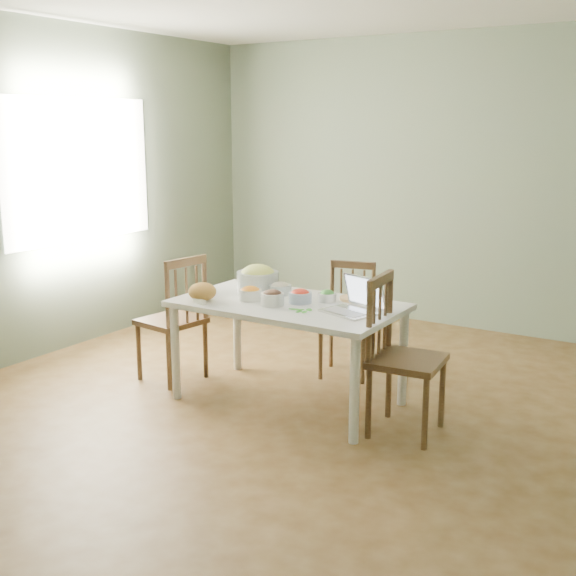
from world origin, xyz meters
The scene contains 19 objects.
floor centered at (0.00, 0.00, 0.00)m, with size 5.00×5.00×0.00m, color #4D3114.
wall_back centered at (0.00, 2.50, 1.35)m, with size 5.00×0.00×2.70m, color slate.
wall_left centered at (-2.50, 0.00, 1.35)m, with size 0.00×5.00×2.70m, color slate.
window_left centered at (-2.48, 0.30, 1.50)m, with size 0.04×1.60×1.20m, color white.
dining_table centered at (-0.22, 0.01, 0.35)m, with size 1.51×0.85×0.71m, color white, non-canonical shape.
chair_far centered at (-0.13, 0.70, 0.43)m, with size 0.38×0.36×0.86m, color #3C2515, non-canonical shape.
chair_left centered at (-1.20, -0.06, 0.47)m, with size 0.42×0.40×0.95m, color #3C2515, non-canonical shape.
chair_right centered at (0.68, -0.05, 0.49)m, with size 0.44×0.41×0.99m, color #3C2515, non-canonical shape.
bread_boule centered at (-0.74, -0.25, 0.77)m, with size 0.19×0.19×0.12m, color #A37132.
butter_stick centered at (-0.70, -0.34, 0.72)m, with size 0.11×0.03×0.03m, color #EBE8CD.
bowl_squash centered at (-0.61, 0.22, 0.79)m, with size 0.31×0.31×0.18m, color #DEDD59, non-canonical shape.
bowl_carrot centered at (-0.48, -0.06, 0.75)m, with size 0.16×0.16×0.09m, color #FA9B2F, non-canonical shape.
bowl_onion centered at (-0.40, 0.19, 0.75)m, with size 0.16×0.16×0.09m, color beige, non-canonical shape.
bowl_mushroom centered at (-0.27, -0.11, 0.76)m, with size 0.16×0.16×0.10m, color #40221A, non-canonical shape.
bowl_redpep centered at (-0.15, 0.04, 0.75)m, with size 0.16×0.16×0.09m, color red, non-canonical shape.
bowl_broccoli centered at (-0.01, 0.18, 0.74)m, with size 0.12×0.12×0.08m, color #255A1E, non-canonical shape.
flatbread centered at (0.13, 0.32, 0.72)m, with size 0.21×0.21×0.02m, color #E4B780.
basil_bunch centered at (-0.04, -0.14, 0.72)m, with size 0.18×0.18×0.02m, color #10810D, non-canonical shape.
laptop centered at (0.26, -0.03, 0.82)m, with size 0.33×0.29×0.22m, color silver, non-canonical shape.
Camera 1 is at (2.29, -4.01, 1.88)m, focal length 45.18 mm.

